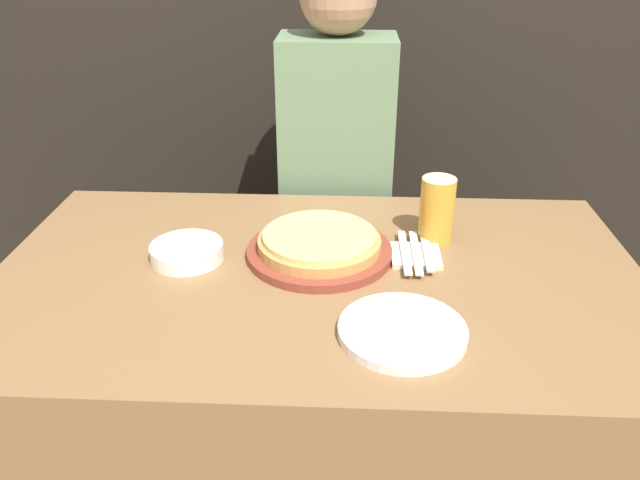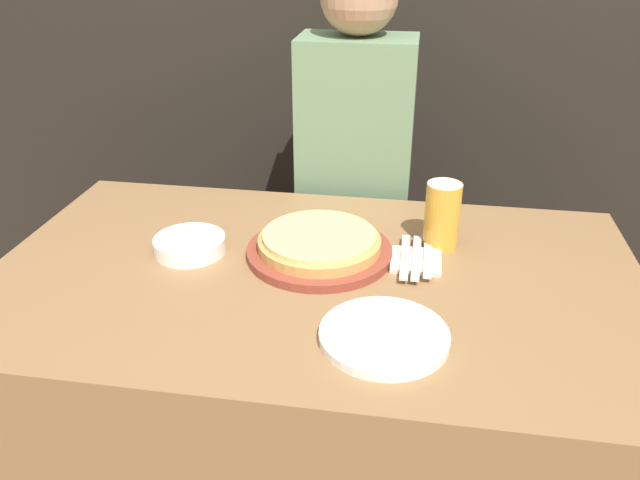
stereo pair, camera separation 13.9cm
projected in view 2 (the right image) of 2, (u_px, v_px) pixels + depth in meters
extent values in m
cube|color=olive|center=(315.00, 401.00, 1.51)|extent=(1.41, 0.83, 0.73)
cylinder|color=brown|center=(320.00, 252.00, 1.40)|extent=(0.33, 0.33, 0.02)
cylinder|color=tan|center=(320.00, 243.00, 1.39)|extent=(0.28, 0.28, 0.02)
cylinder|color=#E0C175|center=(320.00, 236.00, 1.39)|extent=(0.25, 0.25, 0.01)
cylinder|color=gold|center=(442.00, 216.00, 1.41)|extent=(0.08, 0.08, 0.16)
cylinder|color=white|center=(445.00, 188.00, 1.38)|extent=(0.08, 0.08, 0.02)
cylinder|color=white|center=(384.00, 336.00, 1.13)|extent=(0.24, 0.24, 0.02)
cylinder|color=white|center=(190.00, 245.00, 1.42)|extent=(0.16, 0.16, 0.04)
cube|color=beige|center=(416.00, 261.00, 1.38)|extent=(0.11, 0.11, 0.01)
cube|color=silver|center=(405.00, 257.00, 1.38)|extent=(0.02, 0.20, 0.00)
cube|color=silver|center=(416.00, 257.00, 1.37)|extent=(0.02, 0.20, 0.00)
cube|color=silver|center=(428.00, 258.00, 1.37)|extent=(0.02, 0.17, 0.00)
cube|color=#33333D|center=(351.00, 285.00, 2.00)|extent=(0.26, 0.20, 0.71)
cube|color=slate|center=(356.00, 114.00, 1.74)|extent=(0.32, 0.20, 0.42)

